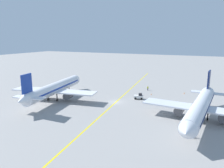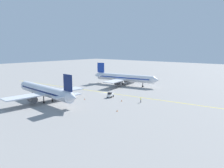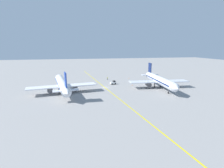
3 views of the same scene
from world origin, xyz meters
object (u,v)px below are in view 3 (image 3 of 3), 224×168
(airplane_at_gate, at_px, (159,80))
(ground_crew_worker, at_px, (107,78))
(baggage_tug_white, at_px, (113,83))
(traffic_cone_mid_apron, at_px, (129,78))
(traffic_cone_by_wingtip, at_px, (114,81))
(traffic_cone_near_nose, at_px, (132,85))
(airplane_adjacent_stand, at_px, (62,84))

(airplane_at_gate, distance_m, ground_crew_worker, 32.53)
(baggage_tug_white, distance_m, traffic_cone_mid_apron, 18.46)
(baggage_tug_white, height_order, traffic_cone_by_wingtip, baggage_tug_white)
(ground_crew_worker, xyz_separation_m, traffic_cone_by_wingtip, (-2.94, 5.87, -0.63))
(airplane_at_gate, bearing_deg, traffic_cone_mid_apron, -75.55)
(traffic_cone_near_nose, bearing_deg, traffic_cone_mid_apron, -102.06)
(airplane_adjacent_stand, xyz_separation_m, baggage_tug_white, (-24.59, -12.07, -2.81))
(airplane_adjacent_stand, bearing_deg, traffic_cone_mid_apron, -145.66)
(ground_crew_worker, bearing_deg, baggage_tug_white, 92.98)
(airplane_at_gate, xyz_separation_m, traffic_cone_near_nose, (10.48, -8.05, -3.43))
(traffic_cone_by_wingtip, bearing_deg, baggage_tug_white, 72.34)
(traffic_cone_near_nose, bearing_deg, ground_crew_worker, -61.29)
(ground_crew_worker, distance_m, traffic_cone_by_wingtip, 6.60)
(traffic_cone_by_wingtip, bearing_deg, airplane_at_gate, 131.07)
(baggage_tug_white, xyz_separation_m, traffic_cone_by_wingtip, (-2.26, -7.11, -0.63))
(airplane_adjacent_stand, distance_m, traffic_cone_near_nose, 34.49)
(traffic_cone_mid_apron, xyz_separation_m, traffic_cone_by_wingtip, (10.42, 6.28, 0.00))
(airplane_adjacent_stand, bearing_deg, ground_crew_worker, -133.66)
(airplane_adjacent_stand, xyz_separation_m, traffic_cone_mid_apron, (-37.27, -25.46, -3.43))
(traffic_cone_near_nose, height_order, traffic_cone_by_wingtip, same)
(airplane_at_gate, relative_size, ground_crew_worker, 21.16)
(ground_crew_worker, relative_size, traffic_cone_by_wingtip, 3.05)
(airplane_adjacent_stand, relative_size, traffic_cone_near_nose, 64.48)
(airplane_adjacent_stand, bearing_deg, airplane_at_gate, 179.44)
(airplane_adjacent_stand, relative_size, baggage_tug_white, 10.77)
(airplane_at_gate, xyz_separation_m, baggage_tug_white, (19.35, -12.50, -2.81))
(ground_crew_worker, bearing_deg, traffic_cone_near_nose, 118.71)
(traffic_cone_mid_apron, distance_m, traffic_cone_by_wingtip, 12.16)
(traffic_cone_near_nose, distance_m, traffic_cone_by_wingtip, 13.31)
(traffic_cone_mid_apron, height_order, traffic_cone_by_wingtip, same)
(airplane_at_gate, relative_size, traffic_cone_by_wingtip, 64.63)
(baggage_tug_white, height_order, ground_crew_worker, baggage_tug_white)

